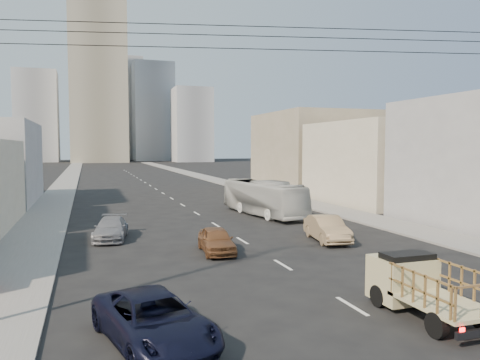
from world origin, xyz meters
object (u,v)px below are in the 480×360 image
flatbed_pickup (424,283)px  sedan_grey (111,229)px  sedan_brown (216,240)px  sedan_tan (327,229)px  navy_pickup (154,320)px  city_bus (263,198)px

flatbed_pickup → sedan_grey: 18.74m
sedan_brown → sedan_tan: 7.02m
flatbed_pickup → sedan_brown: 11.69m
sedan_tan → flatbed_pickup: bearing=-94.8°
sedan_brown → sedan_tan: (6.97, 0.90, 0.07)m
navy_pickup → sedan_tan: bearing=30.6°
navy_pickup → sedan_brown: navy_pickup is taller
flatbed_pickup → city_bus: size_ratio=0.43×
sedan_tan → navy_pickup: bearing=-126.3°
city_bus → sedan_grey: bearing=-160.4°
sedan_tan → sedan_brown: bearing=-163.3°
navy_pickup → flatbed_pickup: bearing=-17.1°
flatbed_pickup → sedan_brown: size_ratio=1.13×
navy_pickup → sedan_brown: (4.67, 10.49, -0.04)m
flatbed_pickup → sedan_grey: bearing=118.9°
navy_pickup → sedan_tan: (11.64, 11.39, 0.04)m
navy_pickup → sedan_grey: navy_pickup is taller
navy_pickup → sedan_brown: size_ratio=1.30×
navy_pickup → city_bus: bearing=48.3°
flatbed_pickup → city_bus: bearing=82.0°
sedan_brown → flatbed_pickup: bearing=-65.6°
city_bus → sedan_tan: city_bus is taller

